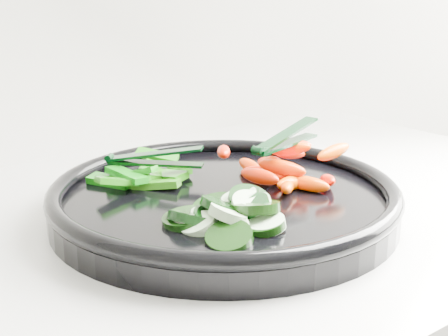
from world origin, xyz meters
TOP-DOWN VIEW (x-y plane):
  - veggie_tray at (0.51, 1.67)m, footprint 0.41×0.41m
  - cucumber_pile at (0.46, 1.60)m, footprint 0.13×0.13m
  - carrot_pile at (0.59, 1.66)m, footprint 0.14×0.14m
  - pepper_pile at (0.46, 1.76)m, footprint 0.13×0.12m
  - tong_carrot at (0.59, 1.66)m, footprint 0.11×0.04m
  - tong_pepper at (0.47, 1.76)m, footprint 0.09×0.09m

SIDE VIEW (x-z plane):
  - veggie_tray at x=0.51m, z-range 0.93..0.97m
  - pepper_pile at x=0.46m, z-range 0.94..0.98m
  - cucumber_pile at x=0.46m, z-range 0.94..0.98m
  - carrot_pile at x=0.59m, z-range 0.95..1.00m
  - tong_pepper at x=0.47m, z-range 0.97..0.99m
  - tong_carrot at x=0.59m, z-range 0.99..1.02m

